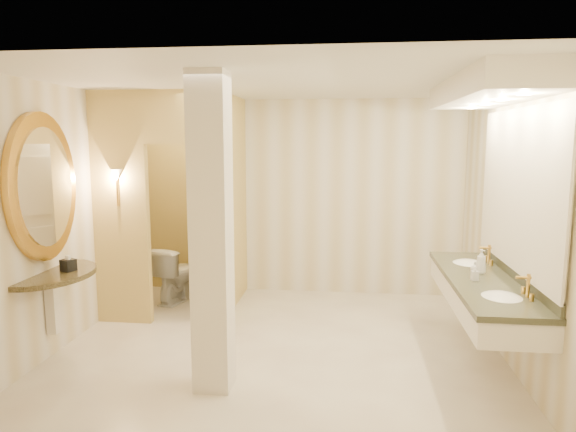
% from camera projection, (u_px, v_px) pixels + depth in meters
% --- Properties ---
extents(floor, '(4.50, 4.50, 0.00)m').
position_uv_depth(floor, '(280.00, 345.00, 5.42)').
color(floor, '#EEE4CE').
rests_on(floor, ground).
extents(ceiling, '(4.50, 4.50, 0.00)m').
position_uv_depth(ceiling, '(280.00, 83.00, 5.03)').
color(ceiling, silver).
rests_on(ceiling, wall_back).
extents(wall_back, '(4.50, 0.02, 2.70)m').
position_uv_depth(wall_back, '(299.00, 197.00, 7.19)').
color(wall_back, beige).
rests_on(wall_back, floor).
extents(wall_front, '(4.50, 0.02, 2.70)m').
position_uv_depth(wall_front, '(239.00, 266.00, 3.26)').
color(wall_front, beige).
rests_on(wall_front, floor).
extents(wall_left, '(0.02, 4.00, 2.70)m').
position_uv_depth(wall_left, '(72.00, 215.00, 5.48)').
color(wall_left, beige).
rests_on(wall_left, floor).
extents(wall_right, '(0.02, 4.00, 2.70)m').
position_uv_depth(wall_right, '(510.00, 223.00, 4.96)').
color(wall_right, beige).
rests_on(wall_right, floor).
extents(toilet_closet, '(1.50, 1.55, 2.70)m').
position_uv_depth(toilet_closet, '(199.00, 203.00, 6.30)').
color(toilet_closet, '#DFC175').
rests_on(toilet_closet, floor).
extents(wall_sconce, '(0.14, 0.14, 0.42)m').
position_uv_depth(wall_sconce, '(117.00, 177.00, 5.81)').
color(wall_sconce, gold).
rests_on(wall_sconce, toilet_closet).
extents(vanity, '(0.75, 2.37, 2.09)m').
position_uv_depth(vanity, '(491.00, 197.00, 4.66)').
color(vanity, silver).
rests_on(vanity, floor).
extents(console_shelf, '(1.09, 1.09, 2.00)m').
position_uv_depth(console_shelf, '(44.00, 223.00, 4.93)').
color(console_shelf, black).
rests_on(console_shelf, floor).
extents(pillar, '(0.31, 0.31, 2.70)m').
position_uv_depth(pillar, '(212.00, 235.00, 4.31)').
color(pillar, silver).
rests_on(pillar, floor).
extents(tissue_box, '(0.15, 0.15, 0.12)m').
position_uv_depth(tissue_box, '(68.00, 265.00, 5.01)').
color(tissue_box, black).
rests_on(tissue_box, console_shelf).
extents(toilet, '(0.59, 0.82, 0.75)m').
position_uv_depth(toilet, '(176.00, 274.00, 6.87)').
color(toilet, white).
rests_on(toilet, floor).
extents(soap_bottle_a, '(0.06, 0.06, 0.13)m').
position_uv_depth(soap_bottle_a, '(475.00, 273.00, 4.67)').
color(soap_bottle_a, beige).
rests_on(soap_bottle_a, vanity).
extents(soap_bottle_b, '(0.10, 0.10, 0.10)m').
position_uv_depth(soap_bottle_b, '(475.00, 267.00, 4.97)').
color(soap_bottle_b, silver).
rests_on(soap_bottle_b, vanity).
extents(soap_bottle_c, '(0.12, 0.12, 0.23)m').
position_uv_depth(soap_bottle_c, '(481.00, 261.00, 4.91)').
color(soap_bottle_c, '#C6B28C').
rests_on(soap_bottle_c, vanity).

